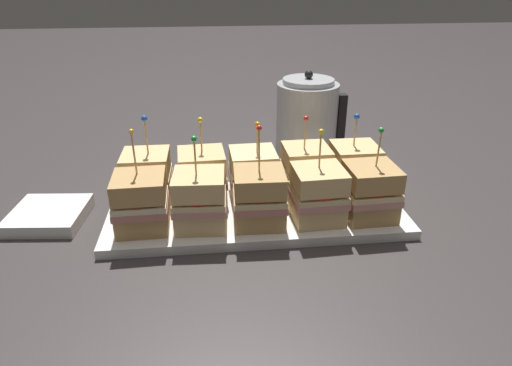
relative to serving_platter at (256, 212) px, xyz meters
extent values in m
plane|color=#383333|center=(0.00, 0.00, -0.01)|extent=(6.00, 6.00, 0.00)
cube|color=white|center=(0.00, 0.00, 0.00)|extent=(0.56, 0.24, 0.01)
cube|color=white|center=(0.00, 0.00, 0.01)|extent=(0.56, 0.24, 0.01)
cube|color=tan|center=(-0.21, -0.05, 0.03)|extent=(0.09, 0.09, 0.04)
cube|color=tan|center=(-0.21, -0.05, 0.05)|extent=(0.09, 0.09, 0.01)
cube|color=beige|center=(-0.21, -0.05, 0.06)|extent=(0.09, 0.09, 0.01)
cylinder|color=red|center=(-0.21, -0.06, 0.07)|extent=(0.05, 0.05, 0.00)
cube|color=tan|center=(-0.21, -0.05, 0.09)|extent=(0.09, 0.09, 0.04)
cylinder|color=tan|center=(-0.21, -0.04, 0.14)|extent=(0.00, 0.01, 0.09)
sphere|color=orange|center=(-0.21, -0.04, 0.19)|extent=(0.01, 0.01, 0.01)
cube|color=#DBB77A|center=(-0.11, -0.05, 0.03)|extent=(0.09, 0.09, 0.04)
cube|color=tan|center=(-0.11, -0.05, 0.05)|extent=(0.10, 0.10, 0.01)
cube|color=beige|center=(-0.11, -0.05, 0.06)|extent=(0.10, 0.10, 0.01)
cylinder|color=red|center=(-0.11, -0.07, 0.07)|extent=(0.05, 0.05, 0.00)
cube|color=#E8C281|center=(-0.11, -0.05, 0.09)|extent=(0.09, 0.09, 0.04)
cylinder|color=tan|center=(-0.11, -0.06, 0.14)|extent=(0.00, 0.01, 0.08)
sphere|color=green|center=(-0.11, -0.06, 0.17)|extent=(0.01, 0.01, 0.01)
cube|color=tan|center=(0.00, -0.05, 0.03)|extent=(0.09, 0.09, 0.04)
cube|color=tan|center=(0.00, -0.05, 0.05)|extent=(0.10, 0.10, 0.01)
cube|color=beige|center=(0.00, -0.05, 0.06)|extent=(0.09, 0.09, 0.01)
cylinder|color=red|center=(0.00, -0.07, 0.07)|extent=(0.05, 0.05, 0.00)
cube|color=tan|center=(0.00, -0.05, 0.09)|extent=(0.09, 0.09, 0.04)
cylinder|color=tan|center=(0.00, -0.05, 0.14)|extent=(0.00, 0.01, 0.09)
sphere|color=red|center=(0.00, -0.05, 0.19)|extent=(0.01, 0.01, 0.01)
cube|color=#DBB77A|center=(0.11, -0.05, 0.03)|extent=(0.09, 0.09, 0.04)
cube|color=tan|center=(0.11, -0.05, 0.05)|extent=(0.10, 0.10, 0.01)
cube|color=beige|center=(0.11, -0.05, 0.06)|extent=(0.09, 0.09, 0.01)
cylinder|color=red|center=(0.11, -0.07, 0.07)|extent=(0.06, 0.06, 0.00)
cube|color=#E8C281|center=(0.11, -0.05, 0.09)|extent=(0.09, 0.09, 0.04)
cylinder|color=tan|center=(0.11, -0.05, 0.14)|extent=(0.00, 0.01, 0.08)
sphere|color=yellow|center=(0.11, -0.05, 0.18)|extent=(0.01, 0.01, 0.01)
cube|color=tan|center=(0.20, -0.05, 0.03)|extent=(0.09, 0.09, 0.04)
cube|color=tan|center=(0.20, -0.05, 0.05)|extent=(0.10, 0.10, 0.01)
cube|color=beige|center=(0.20, -0.05, 0.06)|extent=(0.09, 0.09, 0.01)
cylinder|color=red|center=(0.20, -0.07, 0.07)|extent=(0.06, 0.06, 0.00)
cube|color=tan|center=(0.20, -0.05, 0.09)|extent=(0.09, 0.09, 0.04)
cylinder|color=tan|center=(0.21, -0.05, 0.14)|extent=(0.00, 0.01, 0.08)
sphere|color=green|center=(0.21, -0.05, 0.18)|extent=(0.01, 0.01, 0.01)
cube|color=#DBB77A|center=(-0.21, 0.05, 0.03)|extent=(0.09, 0.09, 0.04)
cube|color=tan|center=(-0.21, 0.05, 0.05)|extent=(0.09, 0.09, 0.01)
cube|color=beige|center=(-0.21, 0.05, 0.06)|extent=(0.09, 0.09, 0.01)
cylinder|color=red|center=(-0.21, 0.04, 0.07)|extent=(0.06, 0.06, 0.00)
cube|color=#E8C281|center=(-0.21, 0.05, 0.09)|extent=(0.09, 0.09, 0.04)
cylinder|color=tan|center=(-0.20, 0.05, 0.14)|extent=(0.00, 0.01, 0.08)
sphere|color=blue|center=(-0.20, 0.05, 0.18)|extent=(0.01, 0.01, 0.01)
cube|color=#DBB77A|center=(-0.10, 0.05, 0.03)|extent=(0.09, 0.09, 0.04)
cube|color=tan|center=(-0.10, 0.05, 0.05)|extent=(0.10, 0.10, 0.01)
cube|color=beige|center=(-0.10, 0.05, 0.06)|extent=(0.10, 0.10, 0.01)
cylinder|color=red|center=(-0.10, 0.03, 0.07)|extent=(0.06, 0.06, 0.00)
cube|color=#E8C281|center=(-0.10, 0.05, 0.09)|extent=(0.09, 0.09, 0.04)
cylinder|color=tan|center=(-0.10, 0.06, 0.14)|extent=(0.00, 0.01, 0.07)
sphere|color=yellow|center=(-0.10, 0.06, 0.17)|extent=(0.01, 0.01, 0.01)
cube|color=beige|center=(0.00, 0.05, 0.03)|extent=(0.09, 0.09, 0.04)
cube|color=tan|center=(0.00, 0.05, 0.05)|extent=(0.10, 0.10, 0.01)
cube|color=beige|center=(0.00, 0.05, 0.06)|extent=(0.09, 0.09, 0.01)
cube|color=beige|center=(0.00, 0.05, 0.09)|extent=(0.09, 0.09, 0.04)
cylinder|color=tan|center=(0.01, 0.05, 0.13)|extent=(0.00, 0.01, 0.07)
sphere|color=orange|center=(0.01, 0.05, 0.16)|extent=(0.01, 0.01, 0.01)
cube|color=#DBB77A|center=(0.11, 0.05, 0.03)|extent=(0.09, 0.09, 0.04)
cube|color=#B26B60|center=(0.11, 0.05, 0.05)|extent=(0.09, 0.09, 0.01)
cube|color=beige|center=(0.11, 0.05, 0.06)|extent=(0.09, 0.09, 0.01)
cylinder|color=red|center=(0.11, 0.04, 0.07)|extent=(0.06, 0.06, 0.00)
cube|color=#E8C281|center=(0.11, 0.05, 0.09)|extent=(0.09, 0.09, 0.04)
cylinder|color=tan|center=(0.10, 0.04, 0.14)|extent=(0.00, 0.01, 0.07)
sphere|color=red|center=(0.10, 0.04, 0.17)|extent=(0.01, 0.01, 0.01)
cube|color=#DBB77A|center=(0.20, 0.05, 0.03)|extent=(0.09, 0.09, 0.04)
cube|color=tan|center=(0.20, 0.05, 0.05)|extent=(0.09, 0.09, 0.01)
cube|color=beige|center=(0.20, 0.05, 0.06)|extent=(0.09, 0.09, 0.01)
cylinder|color=red|center=(0.20, 0.03, 0.07)|extent=(0.05, 0.05, 0.00)
cube|color=#E8C281|center=(0.20, 0.05, 0.09)|extent=(0.09, 0.09, 0.04)
cylinder|color=tan|center=(0.20, 0.05, 0.13)|extent=(0.00, 0.00, 0.07)
sphere|color=blue|center=(0.20, 0.05, 0.17)|extent=(0.01, 0.01, 0.01)
cylinder|color=#B7BABF|center=(0.16, 0.29, 0.08)|extent=(0.15, 0.15, 0.19)
cylinder|color=#B7BABF|center=(0.16, 0.29, 0.18)|extent=(0.12, 0.12, 0.01)
sphere|color=black|center=(0.16, 0.29, 0.20)|extent=(0.02, 0.02, 0.02)
cube|color=black|center=(0.24, 0.29, 0.09)|extent=(0.02, 0.02, 0.11)
cube|color=white|center=(-0.39, 0.02, 0.00)|extent=(0.14, 0.14, 0.02)
camera|label=1|loc=(-0.08, -0.77, 0.43)|focal=32.00mm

